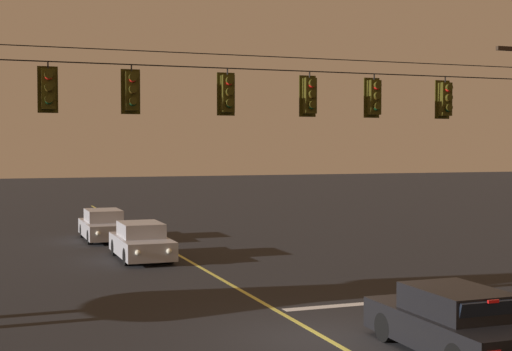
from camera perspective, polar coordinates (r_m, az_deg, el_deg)
name	(u,v)px	position (r m, az deg, el deg)	size (l,w,h in m)	color
ground_plane	(325,338)	(16.96, 5.36, -12.35)	(180.00, 180.00, 0.00)	black
lane_centre_stripe	(206,271)	(25.73, -3.83, -7.32)	(0.14, 60.00, 0.01)	#D1C64C
stop_bar_paint	(343,305)	(20.35, 6.68, -9.89)	(3.40, 0.36, 0.01)	silver
signal_span_assembly	(269,157)	(19.69, 0.99, 1.45)	(18.13, 0.32, 7.70)	#2D2116
traffic_light_leftmost	(48,89)	(18.47, -15.68, 6.43)	(0.48, 0.41, 1.22)	black
traffic_light_left_inner	(132,91)	(18.73, -9.53, 6.42)	(0.48, 0.41, 1.22)	black
traffic_light_centre	(228,94)	(19.33, -2.19, 6.32)	(0.48, 0.41, 1.22)	black
traffic_light_right_inner	(310,96)	(20.16, 4.16, 6.14)	(0.48, 0.41, 1.22)	black
traffic_light_rightmost	(374,97)	(21.04, 9.09, 5.96)	(0.48, 0.41, 1.22)	black
traffic_light_far_right	(445,99)	(22.26, 14.36, 5.71)	(0.48, 0.41, 1.22)	black
car_waiting_near_lane	(453,323)	(16.01, 14.94, -10.92)	(1.80, 4.33, 1.39)	black
car_oncoming_lead	(141,242)	(28.58, -8.80, -5.08)	(1.80, 4.42, 1.39)	#A5A5AD
car_oncoming_trailing	(104,226)	(34.69, -11.63, -3.81)	(1.80, 4.42, 1.39)	#A5A5AD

